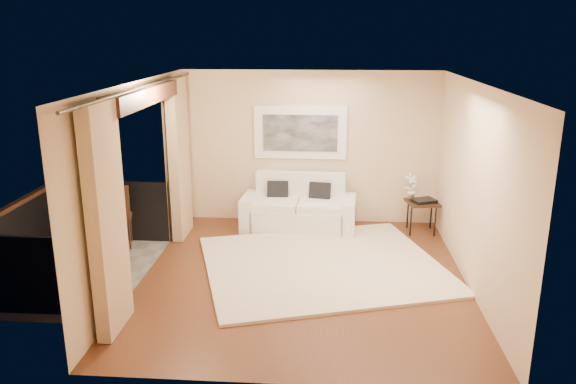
# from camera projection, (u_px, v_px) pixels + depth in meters

# --- Properties ---
(floor) EXTENTS (5.00, 5.00, 0.00)m
(floor) POSITION_uv_depth(u_px,v_px,m) (303.00, 277.00, 7.90)
(floor) COLOR brown
(floor) RESTS_ON ground
(room_shell) EXTENTS (5.00, 6.40, 5.00)m
(room_shell) POSITION_uv_depth(u_px,v_px,m) (142.00, 96.00, 7.35)
(room_shell) COLOR white
(room_shell) RESTS_ON ground
(balcony) EXTENTS (1.81, 2.60, 1.17)m
(balcony) POSITION_uv_depth(u_px,v_px,m) (74.00, 259.00, 8.08)
(balcony) COLOR #605B56
(balcony) RESTS_ON ground
(curtains) EXTENTS (0.16, 4.80, 2.64)m
(curtains) POSITION_uv_depth(u_px,v_px,m) (150.00, 183.00, 7.68)
(curtains) COLOR tan
(curtains) RESTS_ON ground
(artwork) EXTENTS (1.62, 0.07, 0.92)m
(artwork) POSITION_uv_depth(u_px,v_px,m) (300.00, 133.00, 9.82)
(artwork) COLOR white
(artwork) RESTS_ON room_shell
(rug) EXTENTS (4.07, 3.78, 0.04)m
(rug) POSITION_uv_depth(u_px,v_px,m) (322.00, 265.00, 8.27)
(rug) COLOR beige
(rug) RESTS_ON floor
(sofa) EXTENTS (2.00, 0.95, 0.94)m
(sofa) POSITION_uv_depth(u_px,v_px,m) (299.00, 209.00, 9.82)
(sofa) COLOR white
(sofa) RESTS_ON floor
(side_table) EXTENTS (0.58, 0.58, 0.55)m
(side_table) POSITION_uv_depth(u_px,v_px,m) (422.00, 205.00, 9.54)
(side_table) COLOR black
(side_table) RESTS_ON floor
(tray) EXTENTS (0.46, 0.40, 0.05)m
(tray) POSITION_uv_depth(u_px,v_px,m) (424.00, 201.00, 9.50)
(tray) COLOR black
(tray) RESTS_ON side_table
(orchid) EXTENTS (0.29, 0.26, 0.45)m
(orchid) POSITION_uv_depth(u_px,v_px,m) (411.00, 186.00, 9.63)
(orchid) COLOR white
(orchid) RESTS_ON side_table
(bistro_table) EXTENTS (0.75, 0.75, 0.69)m
(bistro_table) POSITION_uv_depth(u_px,v_px,m) (92.00, 221.00, 8.37)
(bistro_table) COLOR black
(bistro_table) RESTS_ON balcony
(balcony_chair_far) EXTENTS (0.56, 0.56, 1.05)m
(balcony_chair_far) POSITION_uv_depth(u_px,v_px,m) (116.00, 212.00, 8.80)
(balcony_chair_far) COLOR black
(balcony_chair_far) RESTS_ON balcony
(balcony_chair_near) EXTENTS (0.41, 0.42, 0.94)m
(balcony_chair_near) POSITION_uv_depth(u_px,v_px,m) (87.00, 243.00, 7.66)
(balcony_chair_near) COLOR black
(balcony_chair_near) RESTS_ON balcony
(ice_bucket) EXTENTS (0.18, 0.18, 0.20)m
(ice_bucket) POSITION_uv_depth(u_px,v_px,m) (83.00, 207.00, 8.46)
(ice_bucket) COLOR white
(ice_bucket) RESTS_ON bistro_table
(candle) EXTENTS (0.06, 0.06, 0.07)m
(candle) POSITION_uv_depth(u_px,v_px,m) (98.00, 212.00, 8.43)
(candle) COLOR red
(candle) RESTS_ON bistro_table
(vase) EXTENTS (0.04, 0.04, 0.18)m
(vase) POSITION_uv_depth(u_px,v_px,m) (83.00, 215.00, 8.11)
(vase) COLOR silver
(vase) RESTS_ON bistro_table
(glass_a) EXTENTS (0.06, 0.06, 0.12)m
(glass_a) POSITION_uv_depth(u_px,v_px,m) (95.00, 214.00, 8.23)
(glass_a) COLOR white
(glass_a) RESTS_ON bistro_table
(glass_b) EXTENTS (0.06, 0.06, 0.12)m
(glass_b) POSITION_uv_depth(u_px,v_px,m) (102.00, 211.00, 8.37)
(glass_b) COLOR white
(glass_b) RESTS_ON bistro_table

